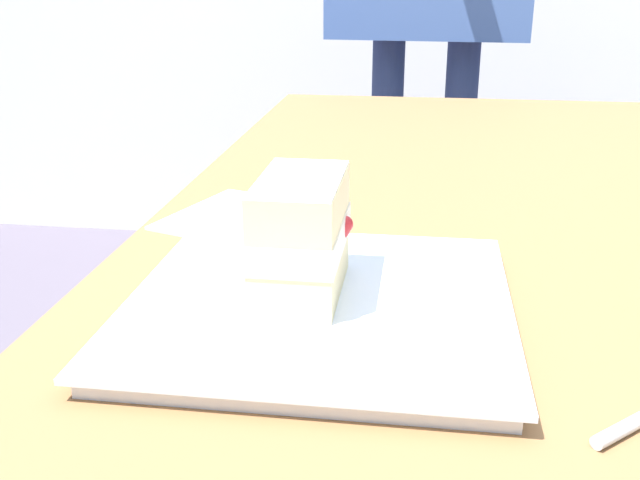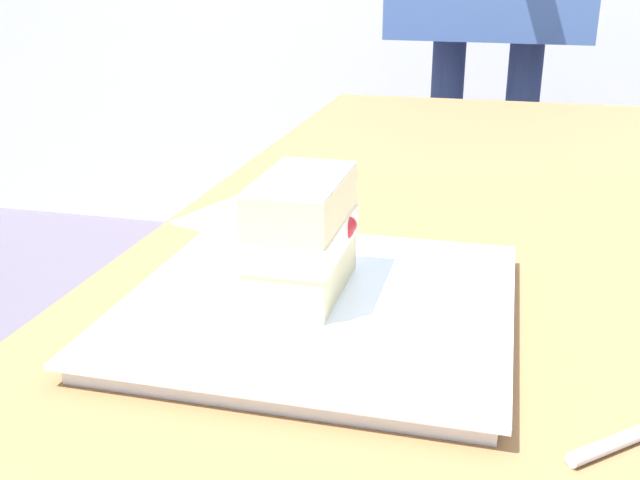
# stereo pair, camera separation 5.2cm
# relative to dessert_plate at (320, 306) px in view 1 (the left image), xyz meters

# --- Properties ---
(dessert_plate) EXTENTS (0.27, 0.27, 0.02)m
(dessert_plate) POSITION_rel_dessert_plate_xyz_m (0.00, 0.00, 0.00)
(dessert_plate) COLOR white
(dessert_plate) RESTS_ON patio_table
(cake_slice) EXTENTS (0.11, 0.07, 0.08)m
(cake_slice) POSITION_rel_dessert_plate_xyz_m (0.01, 0.01, 0.05)
(cake_slice) COLOR beige
(cake_slice) RESTS_ON dessert_plate
(paper_napkin) EXTENTS (0.16, 0.13, 0.00)m
(paper_napkin) POSITION_rel_dessert_plate_xyz_m (0.21, 0.13, -0.01)
(paper_napkin) COLOR silver
(paper_napkin) RESTS_ON patio_table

